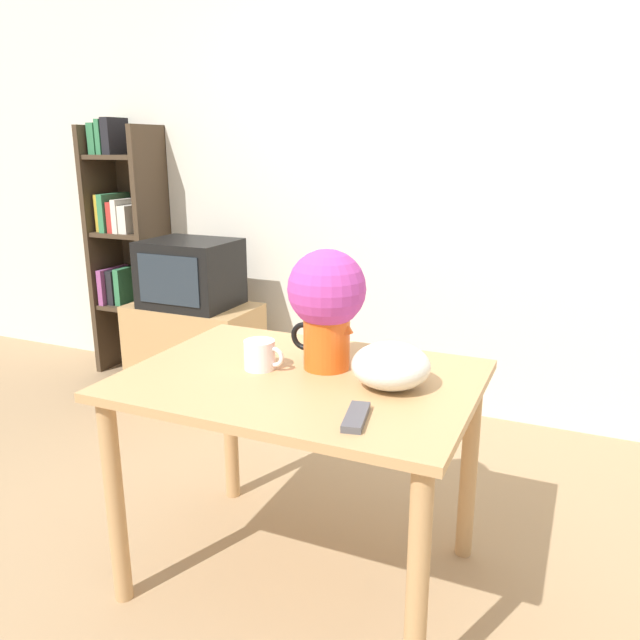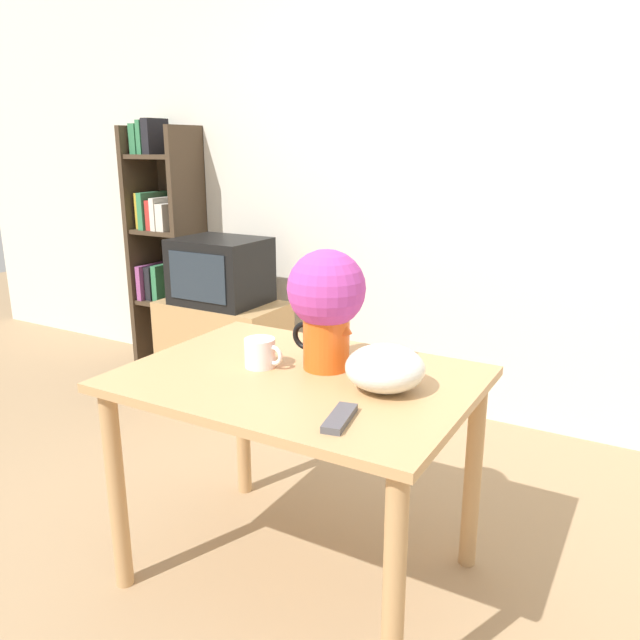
{
  "view_description": "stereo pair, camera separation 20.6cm",
  "coord_description": "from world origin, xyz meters",
  "px_view_note": "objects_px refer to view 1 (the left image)",
  "views": [
    {
      "loc": [
        0.79,
        -1.51,
        1.48
      ],
      "look_at": [
        -0.01,
        0.3,
        0.92
      ],
      "focal_mm": 35.0,
      "sensor_mm": 36.0,
      "label": 1
    },
    {
      "loc": [
        0.97,
        -1.42,
        1.48
      ],
      "look_at": [
        -0.01,
        0.3,
        0.92
      ],
      "focal_mm": 35.0,
      "sensor_mm": 36.0,
      "label": 2
    }
  ],
  "objects_px": {
    "flower_vase": "(327,301)",
    "coffee_mug": "(261,355)",
    "tv_set": "(191,273)",
    "white_bowl": "(391,366)"
  },
  "relations": [
    {
      "from": "flower_vase",
      "to": "tv_set",
      "type": "xyz_separation_m",
      "value": [
        -1.31,
        1.08,
        -0.22
      ]
    },
    {
      "from": "white_bowl",
      "to": "tv_set",
      "type": "relative_size",
      "value": 0.49
    },
    {
      "from": "coffee_mug",
      "to": "tv_set",
      "type": "bearing_deg",
      "value": 133.26
    },
    {
      "from": "coffee_mug",
      "to": "flower_vase",
      "type": "bearing_deg",
      "value": 26.62
    },
    {
      "from": "flower_vase",
      "to": "coffee_mug",
      "type": "distance_m",
      "value": 0.29
    },
    {
      "from": "coffee_mug",
      "to": "tv_set",
      "type": "xyz_separation_m",
      "value": [
        -1.11,
        1.18,
        -0.03
      ]
    },
    {
      "from": "white_bowl",
      "to": "flower_vase",
      "type": "bearing_deg",
      "value": 162.48
    },
    {
      "from": "coffee_mug",
      "to": "white_bowl",
      "type": "bearing_deg",
      "value": 2.62
    },
    {
      "from": "coffee_mug",
      "to": "tv_set",
      "type": "relative_size",
      "value": 0.28
    },
    {
      "from": "flower_vase",
      "to": "tv_set",
      "type": "bearing_deg",
      "value": 140.38
    }
  ]
}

